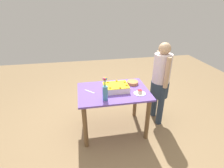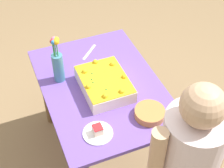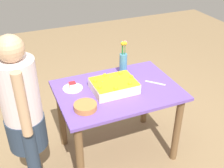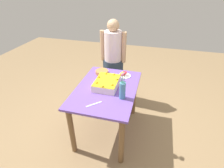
{
  "view_description": "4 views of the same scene",
  "coord_description": "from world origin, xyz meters",
  "px_view_note": "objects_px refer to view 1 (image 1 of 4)",
  "views": [
    {
      "loc": [
        0.48,
        2.44,
        2.1
      ],
      "look_at": [
        0.02,
        -0.01,
        0.89
      ],
      "focal_mm": 28.0,
      "sensor_mm": 36.0,
      "label": 1
    },
    {
      "loc": [
        -1.62,
        0.57,
        2.44
      ],
      "look_at": [
        -0.05,
        -0.06,
        0.82
      ],
      "focal_mm": 55.0,
      "sensor_mm": 36.0,
      "label": 2
    },
    {
      "loc": [
        -0.9,
        -2.02,
        2.17
      ],
      "look_at": [
        -0.07,
        -0.02,
        0.86
      ],
      "focal_mm": 45.0,
      "sensor_mm": 36.0,
      "label": 3
    },
    {
      "loc": [
        1.88,
        0.58,
        2.05
      ],
      "look_at": [
        -0.07,
        0.06,
        0.8
      ],
      "focal_mm": 28.0,
      "sensor_mm": 36.0,
      "label": 4
    }
  ],
  "objects_px": {
    "serving_plate_with_slice": "(140,93)",
    "person_standing": "(161,79)",
    "sheet_cake": "(116,87)",
    "fruit_bowl": "(133,83)",
    "cake_knife": "(90,91)",
    "flower_vase": "(105,91)"
  },
  "relations": [
    {
      "from": "serving_plate_with_slice",
      "to": "fruit_bowl",
      "type": "xyz_separation_m",
      "value": [
        0.01,
        -0.35,
        0.01
      ]
    },
    {
      "from": "flower_vase",
      "to": "person_standing",
      "type": "distance_m",
      "value": 1.11
    },
    {
      "from": "cake_knife",
      "to": "fruit_bowl",
      "type": "bearing_deg",
      "value": -123.69
    },
    {
      "from": "serving_plate_with_slice",
      "to": "person_standing",
      "type": "xyz_separation_m",
      "value": [
        -0.48,
        -0.31,
        0.06
      ]
    },
    {
      "from": "serving_plate_with_slice",
      "to": "person_standing",
      "type": "bearing_deg",
      "value": -147.61
    },
    {
      "from": "sheet_cake",
      "to": "flower_vase",
      "type": "bearing_deg",
      "value": 50.68
    },
    {
      "from": "cake_knife",
      "to": "flower_vase",
      "type": "relative_size",
      "value": 0.56
    },
    {
      "from": "cake_knife",
      "to": "person_standing",
      "type": "xyz_separation_m",
      "value": [
        -1.25,
        -0.09,
        0.08
      ]
    },
    {
      "from": "flower_vase",
      "to": "fruit_bowl",
      "type": "bearing_deg",
      "value": -141.34
    },
    {
      "from": "serving_plate_with_slice",
      "to": "cake_knife",
      "type": "height_order",
      "value": "serving_plate_with_slice"
    },
    {
      "from": "serving_plate_with_slice",
      "to": "cake_knife",
      "type": "distance_m",
      "value": 0.79
    },
    {
      "from": "sheet_cake",
      "to": "serving_plate_with_slice",
      "type": "distance_m",
      "value": 0.39
    },
    {
      "from": "person_standing",
      "to": "sheet_cake",
      "type": "bearing_deg",
      "value": 8.87
    },
    {
      "from": "sheet_cake",
      "to": "cake_knife",
      "type": "distance_m",
      "value": 0.43
    },
    {
      "from": "person_standing",
      "to": "serving_plate_with_slice",
      "type": "bearing_deg",
      "value": 32.39
    },
    {
      "from": "flower_vase",
      "to": "fruit_bowl",
      "type": "distance_m",
      "value": 0.71
    },
    {
      "from": "sheet_cake",
      "to": "flower_vase",
      "type": "height_order",
      "value": "flower_vase"
    },
    {
      "from": "flower_vase",
      "to": "sheet_cake",
      "type": "bearing_deg",
      "value": -129.32
    },
    {
      "from": "serving_plate_with_slice",
      "to": "person_standing",
      "type": "relative_size",
      "value": 0.12
    },
    {
      "from": "cake_knife",
      "to": "flower_vase",
      "type": "xyz_separation_m",
      "value": [
        -0.21,
        0.29,
        0.15
      ]
    },
    {
      "from": "cake_knife",
      "to": "fruit_bowl",
      "type": "xyz_separation_m",
      "value": [
        -0.76,
        -0.14,
        0.02
      ]
    },
    {
      "from": "sheet_cake",
      "to": "fruit_bowl",
      "type": "relative_size",
      "value": 2.04
    }
  ]
}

